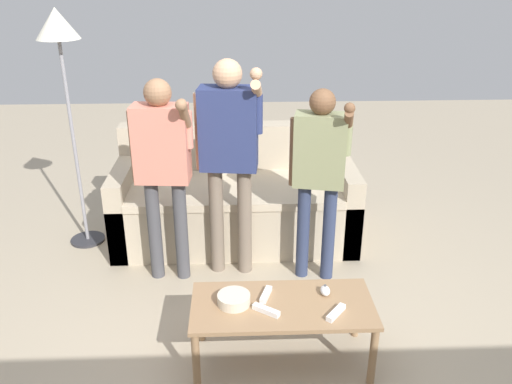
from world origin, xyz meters
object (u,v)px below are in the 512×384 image
at_px(couch, 235,201).
at_px(player_right, 319,165).
at_px(coffee_table, 282,311).
at_px(game_remote_wand_far, 336,313).
at_px(snack_bowl, 234,299).
at_px(game_remote_nunchuk, 325,291).
at_px(game_remote_wand_near, 266,310).
at_px(player_left, 163,159).
at_px(floor_lamp, 60,46).
at_px(player_center, 229,145).
at_px(game_remote_wand_spare, 266,295).

bearing_deg(couch, player_right, -49.40).
bearing_deg(coffee_table, game_remote_wand_far, -21.95).
bearing_deg(couch, snack_bowl, -90.54).
relative_size(game_remote_nunchuk, game_remote_wand_near, 0.57).
distance_m(game_remote_nunchuk, player_left, 1.42).
relative_size(floor_lamp, player_center, 1.18).
bearing_deg(game_remote_wand_far, floor_lamp, 137.73).
distance_m(coffee_table, player_left, 1.34).
height_order(snack_bowl, game_remote_wand_far, snack_bowl).
height_order(player_right, game_remote_wand_spare, player_right).
height_order(couch, game_remote_wand_far, couch).
distance_m(player_center, game_remote_wand_spare, 1.13).
distance_m(player_right, game_remote_wand_far, 1.12).
height_order(couch, game_remote_nunchuk, couch).
xyz_separation_m(couch, coffee_table, (0.26, -1.58, 0.03)).
bearing_deg(player_center, snack_bowl, -88.77).
distance_m(game_remote_nunchuk, floor_lamp, 2.56).
relative_size(coffee_table, game_remote_nunchuk, 11.73).
bearing_deg(snack_bowl, coffee_table, -2.59).
bearing_deg(player_left, game_remote_wand_far, -45.67).
bearing_deg(couch, game_remote_wand_far, -72.27).
xyz_separation_m(couch, floor_lamp, (-1.25, -0.06, 1.29)).
height_order(player_left, player_right, player_left).
bearing_deg(game_remote_wand_near, floor_lamp, 131.60).
bearing_deg(game_remote_nunchuk, game_remote_wand_near, -155.38).
height_order(snack_bowl, game_remote_wand_near, snack_bowl).
relative_size(floor_lamp, player_left, 1.26).
bearing_deg(coffee_table, player_center, 106.27).
xyz_separation_m(game_remote_nunchuk, player_left, (-1.00, 0.86, 0.51)).
relative_size(player_right, game_remote_wand_spare, 9.37).
bearing_deg(floor_lamp, coffee_table, -45.09).
bearing_deg(couch, game_remote_wand_spare, -83.57).
distance_m(player_right, game_remote_wand_near, 1.17).
relative_size(game_remote_nunchuk, floor_lamp, 0.05).
xyz_separation_m(couch, game_remote_wand_near, (0.16, -1.66, 0.10)).
distance_m(coffee_table, game_remote_nunchuk, 0.28).
distance_m(couch, snack_bowl, 1.57).
distance_m(snack_bowl, game_remote_wand_near, 0.20).
relative_size(player_left, player_center, 0.93).
distance_m(floor_lamp, player_center, 1.45).
distance_m(game_remote_wand_near, game_remote_wand_far, 0.38).
bearing_deg(player_center, coffee_table, -73.73).
relative_size(coffee_table, floor_lamp, 0.55).
bearing_deg(coffee_table, game_remote_nunchuk, 18.48).
relative_size(couch, player_left, 1.32).
height_order(game_remote_nunchuk, game_remote_wand_spare, game_remote_nunchuk).
xyz_separation_m(coffee_table, floor_lamp, (-1.51, 1.52, 1.26)).
relative_size(game_remote_nunchuk, player_center, 0.06).
xyz_separation_m(snack_bowl, game_remote_wand_spare, (0.18, 0.06, -0.01)).
xyz_separation_m(game_remote_wand_far, game_remote_wand_spare, (-0.37, 0.19, 0.00)).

